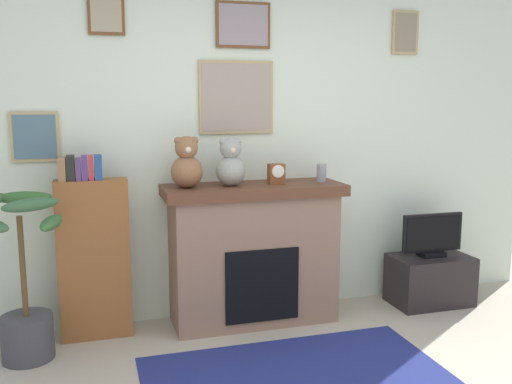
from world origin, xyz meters
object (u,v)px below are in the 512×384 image
Objects in this scene: tv_stand at (430,280)px; television at (432,236)px; teddy_bear_brown at (187,165)px; teddy_bear_tan at (231,164)px; bookshelf at (93,254)px; candle_jar at (321,173)px; fireplace at (253,253)px; mantel_clock at (276,174)px; potted_plant at (24,298)px.

tv_stand is 0.37m from television.
teddy_bear_tan is (0.32, 0.00, -0.01)m from teddy_bear_brown.
teddy_bear_brown is (-2.00, 0.05, 0.65)m from television.
bookshelf is 9.55× the size of candle_jar.
tv_stand is 4.72× the size of candle_jar.
fireplace is 2.50× the size of television.
teddy_bear_brown reaches higher than candle_jar.
tv_stand is 1.20× the size of television.
teddy_bear_brown is at bearing -179.97° from candle_jar.
candle_jar is (1.69, -0.05, 0.52)m from bookshelf.
television is 3.93× the size of candle_jar.
bookshelf reaches higher than candle_jar.
fireplace reaches higher than television.
bookshelf is (-1.16, 0.03, 0.07)m from fireplace.
mantel_clock is (-1.33, 0.05, 0.56)m from television.
teddy_bear_tan is at bearing 178.18° from television.
fireplace is at bearing 178.10° from candle_jar.
bookshelf is at bearing 178.52° from fireplace.
mantel_clock is at bearing 177.75° from television.
teddy_bear_tan reaches higher than potted_plant.
teddy_bear_brown reaches higher than tv_stand.
bookshelf is 8.71× the size of mantel_clock.
mantel_clock is (-1.33, 0.05, 0.93)m from tv_stand.
fireplace is at bearing 177.33° from tv_stand.
potted_plant is 3.10m from tv_stand.
bookshelf is 0.53m from potted_plant.
mantel_clock is at bearing -179.75° from candle_jar.
candle_jar is at bearing 5.21° from potted_plant.
potted_plant is 1.91m from mantel_clock.
television is 1.52× the size of teddy_bear_tan.
candle_jar is at bearing -1.90° from fireplace.
bookshelf is 1.20× the size of potted_plant.
candle_jar reaches higher than fireplace.
tv_stand is at bearing -3.10° from candle_jar.
potted_plant reaches higher than tv_stand.
teddy_bear_brown is 0.32m from teddy_bear_tan.
mantel_clock is 0.42× the size of teddy_bear_tan.
bookshelf is at bearing 28.94° from potted_plant.
bookshelf is 2.03× the size of tv_stand.
potted_plant is at bearing -177.40° from television.
candle_jar is (-0.97, 0.05, 0.92)m from tv_stand.
teddy_bear_brown is (-2.00, 0.05, 1.02)m from tv_stand.
potted_plant is (-1.59, -0.21, -0.12)m from fireplace.
candle_jar is 1.04m from teddy_bear_brown.
tv_stand is 1.62m from mantel_clock.
teddy_bear_brown is at bearing 179.91° from mantel_clock.
tv_stand is 1.33m from candle_jar.
potted_plant is at bearing -151.06° from bookshelf.
tv_stand is (3.09, 0.14, -0.21)m from potted_plant.
tv_stand is 2.24m from teddy_bear_brown.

